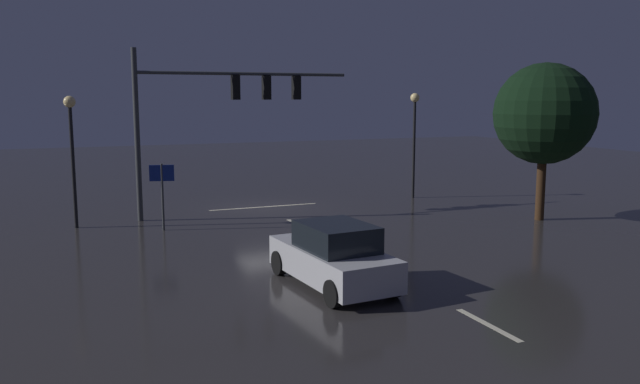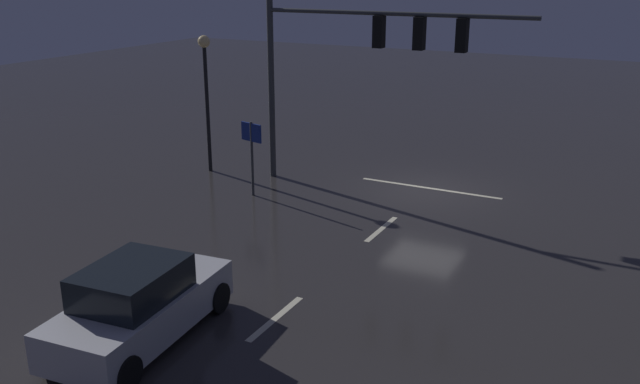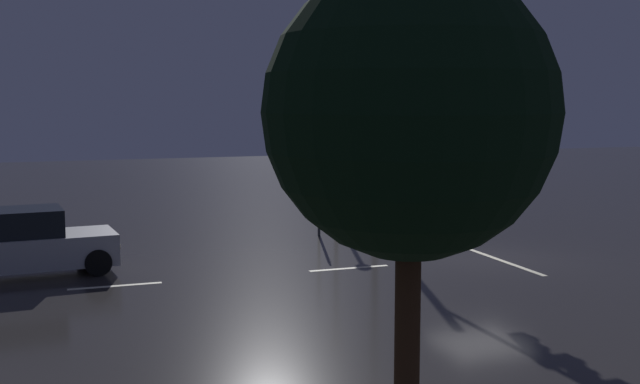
# 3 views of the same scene
# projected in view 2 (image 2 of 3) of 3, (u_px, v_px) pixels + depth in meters

# --- Properties ---
(ground_plane) EXTENTS (80.00, 80.00, 0.00)m
(ground_plane) POSITION_uv_depth(u_px,v_px,m) (426.00, 191.00, 23.23)
(ground_plane) COLOR #2D2B2B
(traffic_signal_assembly) EXTENTS (9.07, 0.47, 6.84)m
(traffic_signal_assembly) POSITION_uv_depth(u_px,v_px,m) (357.00, 49.00, 22.04)
(traffic_signal_assembly) COLOR #383A3D
(traffic_signal_assembly) RESTS_ON ground_plane
(lane_dash_far) EXTENTS (0.16, 2.20, 0.01)m
(lane_dash_far) POSITION_uv_depth(u_px,v_px,m) (381.00, 229.00, 19.86)
(lane_dash_far) COLOR beige
(lane_dash_far) RESTS_ON ground_plane
(lane_dash_mid) EXTENTS (0.16, 2.20, 0.01)m
(lane_dash_mid) POSITION_uv_depth(u_px,v_px,m) (276.00, 318.00, 14.80)
(lane_dash_mid) COLOR beige
(lane_dash_mid) RESTS_ON ground_plane
(stop_bar) EXTENTS (5.00, 0.16, 0.01)m
(stop_bar) POSITION_uv_depth(u_px,v_px,m) (430.00, 188.00, 23.52)
(stop_bar) COLOR beige
(stop_bar) RESTS_ON ground_plane
(car_approaching) EXTENTS (2.22, 4.49, 1.70)m
(car_approaching) POSITION_uv_depth(u_px,v_px,m) (139.00, 305.00, 13.71)
(car_approaching) COLOR #B7B7BC
(car_approaching) RESTS_ON ground_plane
(street_lamp_right_kerb) EXTENTS (0.44, 0.44, 4.98)m
(street_lamp_right_kerb) POSITION_uv_depth(u_px,v_px,m) (206.00, 77.00, 24.48)
(street_lamp_right_kerb) COLOR black
(street_lamp_right_kerb) RESTS_ON ground_plane
(route_sign) EXTENTS (0.88, 0.29, 2.51)m
(route_sign) POSITION_uv_depth(u_px,v_px,m) (252.00, 143.00, 22.25)
(route_sign) COLOR #383A3D
(route_sign) RESTS_ON ground_plane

